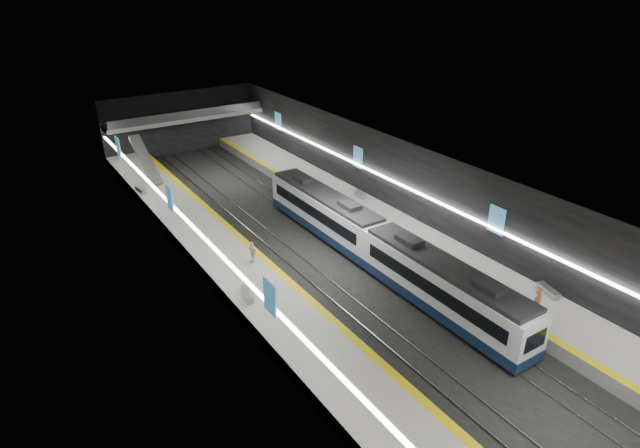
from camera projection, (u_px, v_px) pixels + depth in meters
ground at (332, 262)px, 44.51m from camera, size 70.00×70.00×0.00m
ceiling at (333, 172)px, 41.04m from camera, size 20.00×70.00×0.04m
wall_left at (216, 251)px, 37.88m from camera, size 0.04×70.00×8.00m
wall_right at (425, 193)px, 47.67m from camera, size 0.04×70.00×8.00m
wall_back at (181, 122)px, 69.24m from camera, size 20.00×0.04×8.00m
platform_left at (251, 283)px, 40.62m from camera, size 5.00×70.00×1.00m
tile_surface_left at (250, 277)px, 40.40m from camera, size 5.00×70.00×0.02m
tactile_strip_left at (276, 269)px, 41.47m from camera, size 0.60×70.00×0.02m
platform_right at (401, 235)px, 47.97m from camera, size 5.00×70.00×1.00m
tile_surface_right at (402, 229)px, 47.74m from camera, size 5.00×70.00×0.02m
tactile_strip_right at (382, 235)px, 46.66m from camera, size 0.60×70.00×0.02m
rails at (332, 261)px, 44.49m from camera, size 6.52×70.00×0.12m
train at (376, 243)px, 42.82m from camera, size 2.69×30.04×3.60m
ad_posters at (326, 209)px, 43.31m from camera, size 19.94×53.50×2.20m
cove_light_left at (219, 253)px, 38.06m from camera, size 0.25×68.60×0.12m
cove_light_right at (423, 195)px, 47.66m from camera, size 0.25×68.60×0.12m
mezzanine_bridge at (186, 118)px, 67.22m from camera, size 20.00×3.00×1.50m
escalator at (145, 160)px, 59.24m from camera, size 1.20×7.50×3.92m
bench_left_near at (247, 294)px, 37.90m from camera, size 1.05×2.08×0.49m
bench_left_far at (141, 190)px, 55.65m from camera, size 0.73×1.93×0.46m
bench_right_near at (548, 291)px, 38.30m from camera, size 1.03×2.03×0.48m
bench_right_far at (360, 194)px, 54.57m from camera, size 0.73×1.87×0.44m
passenger_right_a at (538, 297)px, 36.56m from camera, size 0.43×0.61×1.56m
passenger_left_a at (252, 252)px, 42.15m from camera, size 0.61×1.10×1.77m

